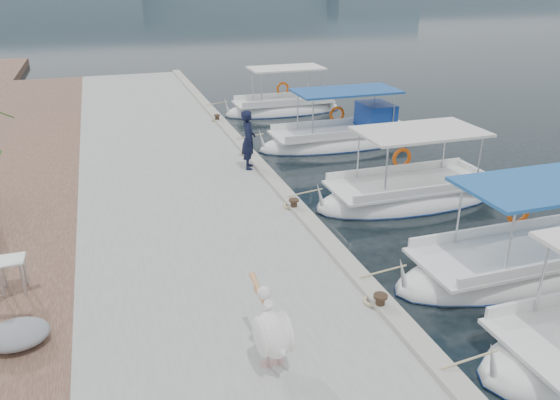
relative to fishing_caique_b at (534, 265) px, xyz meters
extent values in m
plane|color=black|center=(-4.28, 2.52, -0.12)|extent=(400.00, 400.00, 0.00)
cube|color=#989792|center=(-7.28, 7.52, 0.13)|extent=(6.00, 40.00, 0.50)
cube|color=#A7A394|center=(-4.50, 7.52, 0.44)|extent=(0.44, 40.00, 0.12)
cube|color=brown|center=(-12.28, 7.52, 0.13)|extent=(4.00, 40.00, 0.50)
ellipsoid|color=white|center=(-0.01, 0.00, -0.07)|extent=(7.35, 2.30, 1.30)
ellipsoid|color=navy|center=(-0.01, 0.00, -0.09)|extent=(7.39, 2.35, 0.22)
cube|color=white|center=(-0.01, 0.00, 0.43)|extent=(6.03, 1.98, 0.08)
cube|color=#215CA5|center=(0.18, 0.00, 2.07)|extent=(4.41, 2.12, 0.08)
cylinder|color=silver|center=(-1.66, -0.86, 1.23)|extent=(0.05, 0.05, 1.60)
torus|color=#E8540C|center=(0.29, 1.09, 0.88)|extent=(0.68, 0.12, 0.68)
ellipsoid|color=white|center=(-0.60, 4.68, -0.07)|extent=(6.15, 2.38, 1.30)
ellipsoid|color=navy|center=(-0.60, 4.68, -0.09)|extent=(6.19, 2.42, 0.22)
cube|color=white|center=(-0.60, 4.68, 0.43)|extent=(5.05, 2.04, 0.08)
cube|color=silver|center=(-0.45, 4.68, 2.07)|extent=(3.69, 2.19, 0.08)
cylinder|color=silver|center=(-1.99, 3.79, 1.23)|extent=(0.05, 0.05, 1.60)
torus|color=#E8540C|center=(-0.30, 5.81, 0.88)|extent=(0.68, 0.12, 0.68)
ellipsoid|color=white|center=(-0.24, 10.77, -0.07)|extent=(6.88, 2.25, 1.30)
ellipsoid|color=navy|center=(-0.24, 10.77, -0.09)|extent=(6.92, 2.29, 0.22)
cube|color=white|center=(-0.24, 10.77, 0.43)|extent=(5.64, 1.93, 0.08)
cube|color=#1E4E98|center=(-0.07, 10.77, 2.07)|extent=(4.13, 2.07, 0.08)
cylinder|color=silver|center=(-1.79, 9.92, 1.23)|extent=(0.05, 0.05, 1.60)
torus|color=#E8540C|center=(0.06, 11.83, 0.88)|extent=(0.68, 0.12, 0.68)
cube|color=navy|center=(1.31, 10.77, 0.98)|extent=(1.20, 1.57, 1.00)
ellipsoid|color=white|center=(-0.70, 16.72, -0.07)|extent=(5.97, 2.08, 1.30)
ellipsoid|color=navy|center=(-0.70, 16.72, -0.09)|extent=(6.00, 2.13, 0.22)
cube|color=white|center=(-0.70, 16.72, 0.43)|extent=(4.89, 1.79, 0.08)
cube|color=white|center=(-0.55, 16.72, 2.07)|extent=(3.58, 1.92, 0.08)
cylinder|color=silver|center=(-2.04, 15.94, 1.23)|extent=(0.05, 0.05, 1.60)
torus|color=#E8540C|center=(-0.40, 17.71, 0.88)|extent=(0.68, 0.12, 0.68)
cylinder|color=black|center=(-4.63, -0.98, 0.53)|extent=(0.18, 0.18, 0.30)
cylinder|color=black|center=(-4.63, -0.98, 0.68)|extent=(0.28, 0.28, 0.05)
cylinder|color=black|center=(-4.63, 4.02, 0.53)|extent=(0.18, 0.18, 0.30)
cylinder|color=black|center=(-4.63, 4.02, 0.68)|extent=(0.28, 0.28, 0.05)
cylinder|color=black|center=(-4.63, 9.02, 0.53)|extent=(0.18, 0.18, 0.30)
cylinder|color=black|center=(-4.63, 9.02, 0.68)|extent=(0.28, 0.28, 0.05)
cylinder|color=black|center=(-4.63, 14.02, 0.53)|extent=(0.18, 0.18, 0.30)
cylinder|color=black|center=(-4.63, 14.02, 0.68)|extent=(0.28, 0.28, 0.05)
cylinder|color=tan|center=(-7.18, -1.89, 0.57)|extent=(0.06, 0.06, 0.38)
cylinder|color=tan|center=(-6.98, -1.88, 0.57)|extent=(0.06, 0.06, 0.38)
ellipsoid|color=white|center=(-7.08, -1.88, 0.99)|extent=(0.58, 0.92, 0.71)
cylinder|color=white|center=(-7.09, -1.55, 1.30)|extent=(0.16, 0.33, 0.38)
sphere|color=white|center=(-7.09, -1.44, 1.52)|extent=(0.23, 0.23, 0.23)
cone|color=#EAA566|center=(-7.10, -1.09, 1.41)|extent=(0.14, 0.70, 0.28)
imported|color=black|center=(-4.88, 7.78, 1.35)|extent=(0.63, 0.81, 1.95)
ellipsoid|color=gray|center=(-11.17, 0.04, 0.58)|extent=(1.10, 0.90, 0.40)
cylinder|color=silver|center=(-11.62, 1.74, 0.73)|extent=(0.06, 0.06, 0.70)
cylinder|color=silver|center=(-11.22, 1.74, 0.73)|extent=(0.06, 0.06, 0.70)
cylinder|color=silver|center=(-11.62, 2.14, 0.73)|extent=(0.06, 0.06, 0.70)
cylinder|color=silver|center=(-11.22, 2.14, 0.73)|extent=(0.06, 0.06, 0.70)
cube|color=white|center=(-11.42, 1.94, 1.09)|extent=(0.55, 0.55, 0.03)
camera|label=1|loc=(-9.25, -8.87, 6.43)|focal=35.00mm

